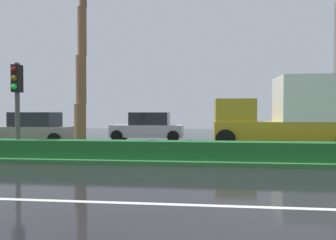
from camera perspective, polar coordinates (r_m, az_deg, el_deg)
ground_plane at (r=12.77m, az=10.09°, el=-6.51°), size 90.00×42.00×0.10m
near_lane_divider_stripe at (r=5.93m, az=14.80°, el=-15.10°), size 81.00×0.14×0.01m
median_strip at (r=11.77m, az=10.43°, el=-6.56°), size 85.50×4.00×0.15m
median_hedge at (r=10.33m, az=11.00°, el=-5.55°), size 76.50×0.70×0.60m
traffic_signal_median_left at (r=12.18m, az=-25.91°, el=4.63°), size 0.28×0.43×3.29m
car_in_traffic_leading at (r=18.28m, az=-23.32°, el=-1.50°), size 4.30×2.02×1.72m
car_in_traffic_second at (r=18.91m, az=-3.65°, el=-1.32°), size 4.30×2.02×1.72m
box_truck_lead at (r=16.34m, az=19.93°, el=0.74°), size 6.40×2.64×3.46m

